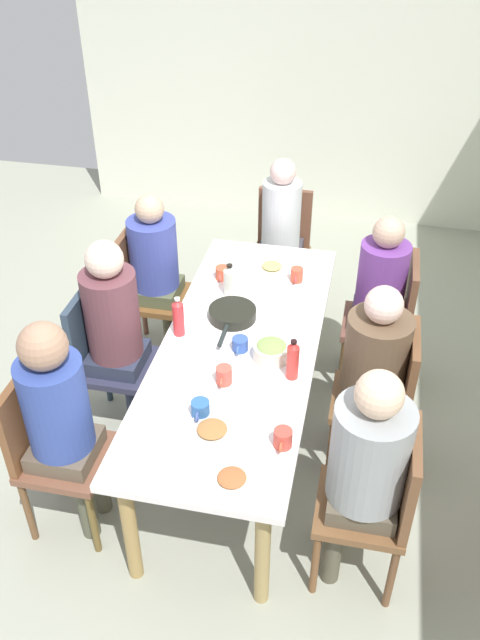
{
  "coord_description": "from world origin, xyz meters",
  "views": [
    {
      "loc": [
        2.7,
        0.57,
        2.87
      ],
      "look_at": [
        0.0,
        0.0,
        0.87
      ],
      "focal_mm": 37.22,
      "sensor_mm": 36.0,
      "label": 1
    }
  ],
  "objects_px": {
    "chair_4": "(282,245)",
    "cup_3": "(222,273)",
    "chair_0": "(390,317)",
    "bottle_1": "(178,317)",
    "chair_3": "(145,288)",
    "bottle_2": "(293,360)",
    "plate_2": "(232,480)",
    "cup_5": "(297,275)",
    "person_0": "(378,289)",
    "person_3": "(156,264)",
    "cup_1": "(283,439)",
    "bottle_0": "(230,281)",
    "dining_table": "(240,355)",
    "person_1": "(373,363)",
    "bowl_0": "(271,350)",
    "person_5": "(59,413)",
    "serving_pan": "(232,314)",
    "chair_6": "(381,500)",
    "chair_2": "(104,355)",
    "plate_0": "(212,431)",
    "cup_2": "(200,409)",
    "chair_1": "(386,394)",
    "cup_4": "(240,344)",
    "person_4": "(281,228)",
    "person_2": "(115,324)",
    "cup_0": "(224,376)",
    "plate_1": "(272,268)",
    "person_6": "(366,462)"
  },
  "relations": [
    {
      "from": "chair_4",
      "to": "cup_3",
      "type": "xyz_separation_m",
      "value": [
        0.85,
        -0.24,
        0.25
      ]
    },
    {
      "from": "chair_0",
      "to": "bottle_1",
      "type": "xyz_separation_m",
      "value": [
        0.7,
        -1.12,
        0.32
      ]
    },
    {
      "from": "chair_3",
      "to": "bottle_2",
      "type": "relative_size",
      "value": 4.01
    },
    {
      "from": "bottle_2",
      "to": "chair_3",
      "type": "bearing_deg",
      "value": -130.2
    },
    {
      "from": "plate_2",
      "to": "cup_5",
      "type": "height_order",
      "value": "cup_5"
    },
    {
      "from": "person_0",
      "to": "person_3",
      "type": "relative_size",
      "value": 1.0
    },
    {
      "from": "chair_3",
      "to": "cup_1",
      "type": "height_order",
      "value": "chair_3"
    },
    {
      "from": "bottle_0",
      "to": "dining_table",
      "type": "bearing_deg",
      "value": 19.28
    },
    {
      "from": "person_1",
      "to": "plate_2",
      "type": "bearing_deg",
      "value": -30.1
    },
    {
      "from": "chair_3",
      "to": "bowl_0",
      "type": "bearing_deg",
      "value": 50.41
    },
    {
      "from": "person_5",
      "to": "bottle_1",
      "type": "relative_size",
      "value": 5.36
    },
    {
      "from": "dining_table",
      "to": "chair_0",
      "type": "bearing_deg",
      "value": 132.14
    },
    {
      "from": "person_5",
      "to": "serving_pan",
      "type": "height_order",
      "value": "person_5"
    },
    {
      "from": "chair_6",
      "to": "serving_pan",
      "type": "relative_size",
      "value": 2.03
    },
    {
      "from": "chair_2",
      "to": "serving_pan",
      "type": "xyz_separation_m",
      "value": [
        -0.21,
        0.7,
        0.24
      ]
    },
    {
      "from": "plate_0",
      "to": "cup_3",
      "type": "relative_size",
      "value": 2.06
    },
    {
      "from": "serving_pan",
      "to": "bottle_2",
      "type": "relative_size",
      "value": 1.97
    },
    {
      "from": "cup_1",
      "to": "cup_5",
      "type": "height_order",
      "value": "same"
    },
    {
      "from": "cup_2",
      "to": "chair_1",
      "type": "bearing_deg",
      "value": 123.84
    },
    {
      "from": "person_0",
      "to": "serving_pan",
      "type": "distance_m",
      "value": 0.93
    },
    {
      "from": "chair_0",
      "to": "bottle_2",
      "type": "height_order",
      "value": "bottle_2"
    },
    {
      "from": "chair_1",
      "to": "cup_1",
      "type": "distance_m",
      "value": 0.85
    },
    {
      "from": "chair_4",
      "to": "cup_3",
      "type": "distance_m",
      "value": 0.91
    },
    {
      "from": "bottle_1",
      "to": "chair_2",
      "type": "bearing_deg",
      "value": -88.55
    },
    {
      "from": "person_0",
      "to": "cup_4",
      "type": "bearing_deg",
      "value": -41.59
    },
    {
      "from": "person_4",
      "to": "cup_4",
      "type": "height_order",
      "value": "person_4"
    },
    {
      "from": "chair_3",
      "to": "cup_1",
      "type": "relative_size",
      "value": 7.56
    },
    {
      "from": "person_4",
      "to": "chair_3",
      "type": "bearing_deg",
      "value": -50.72
    },
    {
      "from": "chair_6",
      "to": "chair_4",
      "type": "bearing_deg",
      "value": -159.99
    },
    {
      "from": "person_2",
      "to": "bowl_0",
      "type": "relative_size",
      "value": 6.67
    },
    {
      "from": "chair_2",
      "to": "person_5",
      "type": "relative_size",
      "value": 0.73
    },
    {
      "from": "chair_4",
      "to": "chair_0",
      "type": "bearing_deg",
      "value": 46.89
    },
    {
      "from": "person_0",
      "to": "chair_6",
      "type": "height_order",
      "value": "person_0"
    },
    {
      "from": "chair_3",
      "to": "cup_0",
      "type": "bearing_deg",
      "value": 36.77
    },
    {
      "from": "person_3",
      "to": "cup_1",
      "type": "relative_size",
      "value": 9.84
    },
    {
      "from": "dining_table",
      "to": "person_5",
      "type": "relative_size",
      "value": 1.72
    },
    {
      "from": "person_0",
      "to": "chair_3",
      "type": "xyz_separation_m",
      "value": [
        0.0,
        -1.48,
        -0.19
      ]
    },
    {
      "from": "serving_pan",
      "to": "cup_1",
      "type": "relative_size",
      "value": 3.73
    },
    {
      "from": "cup_3",
      "to": "cup_4",
      "type": "relative_size",
      "value": 1.0
    },
    {
      "from": "plate_0",
      "to": "cup_3",
      "type": "distance_m",
      "value": 1.29
    },
    {
      "from": "person_5",
      "to": "person_4",
      "type": "bearing_deg",
      "value": 161.38
    },
    {
      "from": "chair_2",
      "to": "bowl_0",
      "type": "xyz_separation_m",
      "value": [
        0.09,
        0.97,
        0.26
      ]
    },
    {
      "from": "cup_0",
      "to": "plate_1",
      "type": "bearing_deg",
      "value": 177.34
    },
    {
      "from": "person_0",
      "to": "serving_pan",
      "type": "relative_size",
      "value": 2.65
    },
    {
      "from": "chair_4",
      "to": "cup_0",
      "type": "distance_m",
      "value": 1.79
    },
    {
      "from": "chair_3",
      "to": "person_2",
      "type": "bearing_deg",
      "value": 7.23
    },
    {
      "from": "person_6",
      "to": "cup_2",
      "type": "distance_m",
      "value": 0.77
    },
    {
      "from": "person_1",
      "to": "bottle_2",
      "type": "distance_m",
      "value": 0.46
    },
    {
      "from": "plate_1",
      "to": "cup_4",
      "type": "relative_size",
      "value": 1.85
    },
    {
      "from": "person_5",
      "to": "bottle_0",
      "type": "distance_m",
      "value": 1.28
    }
  ]
}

